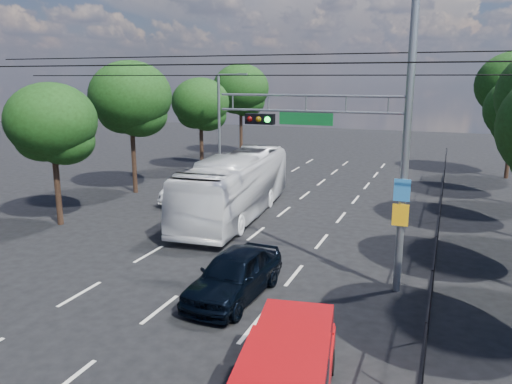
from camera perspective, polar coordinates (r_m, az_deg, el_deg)
The scene contains 14 objects.
ground at distance 12.96m, azimuth -20.90°, elevation -19.74°, with size 120.00×120.00×0.00m, color black.
lane_markings at distance 24.16m, azimuth 1.73°, elevation -3.42°, with size 6.12×38.00×0.01m.
signal_mast at distance 16.11m, azimuth 12.55°, elevation 7.04°, with size 6.43×0.39×9.50m.
streetlight_left at distance 33.12m, azimuth -3.97°, elevation 7.96°, with size 2.09×0.22×7.08m.
utility_wires at distance 18.39m, azimuth -3.69°, elevation 14.23°, with size 22.00×5.04×0.74m.
fence_right at distance 20.85m, azimuth 20.10°, elevation -3.96°, with size 0.06×34.03×2.00m.
tree_left_b at distance 24.70m, azimuth -22.21°, elevation 6.82°, with size 4.08×4.08×6.63m.
tree_left_c at distance 30.45m, azimuth -14.07°, elevation 9.91°, with size 4.80×4.80×7.80m.
tree_left_d at distance 37.12m, azimuth -6.31°, elevation 9.65°, with size 4.20×4.20×6.83m.
tree_left_e at distance 44.41m, azimuth -1.72°, elevation 11.31°, with size 4.92×4.92×7.99m.
red_pickup at distance 10.99m, azimuth 3.81°, elevation -19.57°, with size 2.37×4.81×1.72m.
navy_hatchback at distance 15.94m, azimuth -2.50°, elevation -9.37°, with size 1.81×4.50×1.53m, color black.
white_bus at distance 24.79m, azimuth -2.36°, elevation 0.66°, with size 2.59×11.06×3.08m, color white.
white_van at distance 28.23m, azimuth -7.23°, elevation 0.46°, with size 1.59×4.57×1.51m, color silver.
Camera 1 is at (7.72, -7.85, 6.82)m, focal length 35.00 mm.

